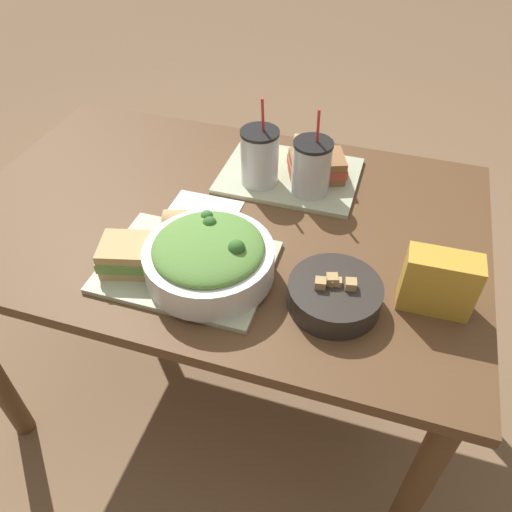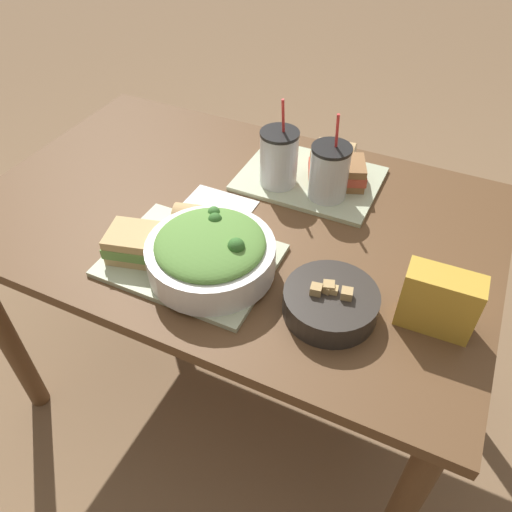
# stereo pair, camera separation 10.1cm
# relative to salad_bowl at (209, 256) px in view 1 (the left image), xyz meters

# --- Properties ---
(ground_plane) EXTENTS (12.00, 12.00, 0.00)m
(ground_plane) POSITION_rel_salad_bowl_xyz_m (-0.06, 0.21, -0.82)
(ground_plane) COLOR #846647
(dining_table) EXTENTS (1.29, 0.84, 0.76)m
(dining_table) POSITION_rel_salad_bowl_xyz_m (-0.06, 0.21, -0.17)
(dining_table) COLOR brown
(dining_table) RESTS_ON ground_plane
(tray_near) EXTENTS (0.36, 0.27, 0.01)m
(tray_near) POSITION_rel_salad_bowl_xyz_m (-0.06, 0.01, -0.05)
(tray_near) COLOR #B2BC99
(tray_near) RESTS_ON dining_table
(tray_far) EXTENTS (0.36, 0.27, 0.01)m
(tray_far) POSITION_rel_salad_bowl_xyz_m (0.07, 0.42, -0.05)
(tray_far) COLOR #B2BC99
(tray_far) RESTS_ON dining_table
(salad_bowl) EXTENTS (0.27, 0.27, 0.11)m
(salad_bowl) POSITION_rel_salad_bowl_xyz_m (0.00, 0.00, 0.00)
(salad_bowl) COLOR white
(salad_bowl) RESTS_ON tray_near
(soup_bowl) EXTENTS (0.19, 0.19, 0.07)m
(soup_bowl) POSITION_rel_salad_bowl_xyz_m (0.27, 0.00, -0.03)
(soup_bowl) COLOR #2D2823
(soup_bowl) RESTS_ON dining_table
(sandwich_near) EXTENTS (0.16, 0.13, 0.06)m
(sandwich_near) POSITION_rel_salad_bowl_xyz_m (-0.16, -0.03, -0.02)
(sandwich_near) COLOR tan
(sandwich_near) RESTS_ON tray_near
(baguette_near) EXTENTS (0.15, 0.10, 0.06)m
(baguette_near) POSITION_rel_salad_bowl_xyz_m (-0.08, 0.11, -0.02)
(baguette_near) COLOR tan
(baguette_near) RESTS_ON tray_near
(sandwich_far) EXTENTS (0.17, 0.15, 0.06)m
(sandwich_far) POSITION_rel_salad_bowl_xyz_m (0.14, 0.42, -0.02)
(sandwich_far) COLOR olive
(sandwich_far) RESTS_ON tray_far
(baguette_far) EXTENTS (0.11, 0.08, 0.06)m
(baguette_far) POSITION_rel_salad_bowl_xyz_m (0.11, 0.51, -0.02)
(baguette_far) COLOR tan
(baguette_far) RESTS_ON tray_far
(drink_cup_dark) EXTENTS (0.10, 0.10, 0.24)m
(drink_cup_dark) POSITION_rel_salad_bowl_xyz_m (-0.00, 0.36, 0.02)
(drink_cup_dark) COLOR silver
(drink_cup_dark) RESTS_ON tray_far
(drink_cup_red) EXTENTS (0.10, 0.10, 0.23)m
(drink_cup_red) POSITION_rel_salad_bowl_xyz_m (0.13, 0.36, 0.02)
(drink_cup_red) COLOR silver
(drink_cup_red) RESTS_ON tray_far
(chip_bag) EXTENTS (0.14, 0.07, 0.13)m
(chip_bag) POSITION_rel_salad_bowl_xyz_m (0.46, 0.06, 0.01)
(chip_bag) COLOR gold
(chip_bag) RESTS_ON dining_table
(napkin_folded) EXTENTS (0.17, 0.12, 0.00)m
(napkin_folded) POSITION_rel_salad_bowl_xyz_m (-0.10, 0.21, -0.06)
(napkin_folded) COLOR white
(napkin_folded) RESTS_ON dining_table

